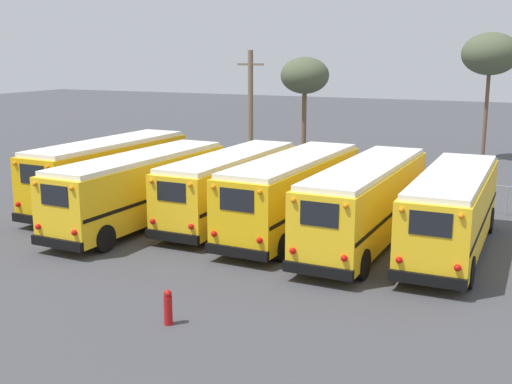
# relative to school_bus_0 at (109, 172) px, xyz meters

# --- Properties ---
(ground_plane) EXTENTS (160.00, 160.00, 0.00)m
(ground_plane) POSITION_rel_school_bus_0_xyz_m (8.12, -0.84, -1.80)
(ground_plane) COLOR #424247
(school_bus_0) EXTENTS (2.93, 10.03, 3.32)m
(school_bus_0) POSITION_rel_school_bus_0_xyz_m (0.00, 0.00, 0.00)
(school_bus_0) COLOR #EAAA0F
(school_bus_0) RESTS_ON ground
(school_bus_1) EXTENTS (2.89, 10.59, 3.15)m
(school_bus_1) POSITION_rel_school_bus_0_xyz_m (3.25, -2.03, -0.08)
(school_bus_1) COLOR yellow
(school_bus_1) RESTS_ON ground
(school_bus_2) EXTENTS (2.60, 9.93, 3.06)m
(school_bus_2) POSITION_rel_school_bus_0_xyz_m (6.49, 0.26, -0.13)
(school_bus_2) COLOR yellow
(school_bus_2) RESTS_ON ground
(school_bus_3) EXTENTS (2.90, 10.14, 3.24)m
(school_bus_3) POSITION_rel_school_bus_0_xyz_m (9.74, -0.40, -0.04)
(school_bus_3) COLOR yellow
(school_bus_3) RESTS_ON ground
(school_bus_4) EXTENTS (2.74, 10.75, 3.24)m
(school_bus_4) POSITION_rel_school_bus_0_xyz_m (12.99, -0.79, -0.03)
(school_bus_4) COLOR yellow
(school_bus_4) RESTS_ON ground
(school_bus_5) EXTENTS (2.51, 9.99, 3.13)m
(school_bus_5) POSITION_rel_school_bus_0_xyz_m (16.23, -0.55, -0.09)
(school_bus_5) COLOR yellow
(school_bus_5) RESTS_ON ground
(utility_pole) EXTENTS (1.80, 0.35, 7.62)m
(utility_pole) POSITION_rel_school_bus_0_xyz_m (1.33, 13.49, 2.11)
(utility_pole) COLOR #75604C
(utility_pole) RESTS_ON ground
(bare_tree_0) EXTENTS (3.85, 3.85, 8.82)m
(bare_tree_0) POSITION_rel_school_bus_0_xyz_m (15.28, 22.24, 5.53)
(bare_tree_0) COLOR brown
(bare_tree_0) RESTS_ON ground
(bare_tree_1) EXTENTS (3.38, 3.38, 7.17)m
(bare_tree_1) POSITION_rel_school_bus_0_xyz_m (3.58, 17.59, 4.04)
(bare_tree_1) COLOR brown
(bare_tree_1) RESTS_ON ground
(fence_line) EXTENTS (24.29, 0.06, 1.42)m
(fence_line) POSITION_rel_school_bus_0_xyz_m (8.12, 6.35, -0.82)
(fence_line) COLOR #939399
(fence_line) RESTS_ON ground
(fire_hydrant) EXTENTS (0.24, 0.24, 1.03)m
(fire_hydrant) POSITION_rel_school_bus_0_xyz_m (9.99, -10.63, -1.28)
(fire_hydrant) COLOR #B21414
(fire_hydrant) RESTS_ON ground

